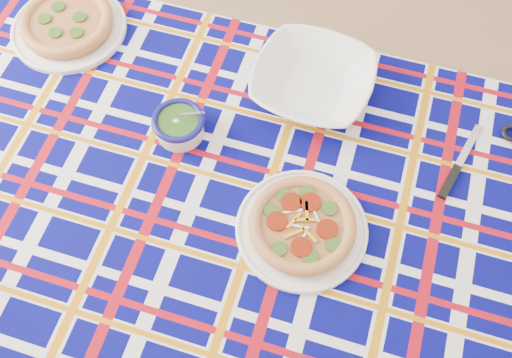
# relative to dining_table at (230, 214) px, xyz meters

# --- Properties ---
(floor) EXTENTS (4.00, 4.00, 0.00)m
(floor) POSITION_rel_dining_table_xyz_m (0.07, 0.38, -0.66)
(floor) COLOR #886646
(floor) RESTS_ON ground
(dining_table) EXTENTS (1.76, 1.33, 0.73)m
(dining_table) POSITION_rel_dining_table_xyz_m (0.00, 0.00, 0.00)
(dining_table) COLOR brown
(dining_table) RESTS_ON floor
(tablecloth) EXTENTS (1.79, 1.37, 0.10)m
(tablecloth) POSITION_rel_dining_table_xyz_m (0.00, 0.00, 0.02)
(tablecloth) COLOR #05055E
(tablecloth) RESTS_ON dining_table
(main_focaccia_plate) EXTENTS (0.36, 0.36, 0.06)m
(main_focaccia_plate) POSITION_rel_dining_table_xyz_m (0.16, -0.06, 0.10)
(main_focaccia_plate) COLOR #A6653A
(main_focaccia_plate) RESTS_ON tablecloth
(pesto_bowl) EXTENTS (0.14, 0.14, 0.07)m
(pesto_bowl) POSITION_rel_dining_table_xyz_m (-0.12, 0.16, 0.11)
(pesto_bowl) COLOR #1C3D10
(pesto_bowl) RESTS_ON tablecloth
(serving_bowl) EXTENTS (0.35, 0.35, 0.07)m
(serving_bowl) POSITION_rel_dining_table_xyz_m (0.18, 0.30, 0.11)
(serving_bowl) COLOR white
(serving_bowl) RESTS_ON tablecloth
(second_focaccia_plate) EXTENTS (0.38, 0.38, 0.05)m
(second_focaccia_plate) POSITION_rel_dining_table_xyz_m (-0.44, 0.46, 0.10)
(second_focaccia_plate) COLOR #A6653A
(second_focaccia_plate) RESTS_ON tablecloth
(table_knife) EXTENTS (0.13, 0.21, 0.01)m
(table_knife) POSITION_rel_dining_table_xyz_m (0.53, 0.16, 0.08)
(table_knife) COLOR silver
(table_knife) RESTS_ON tablecloth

